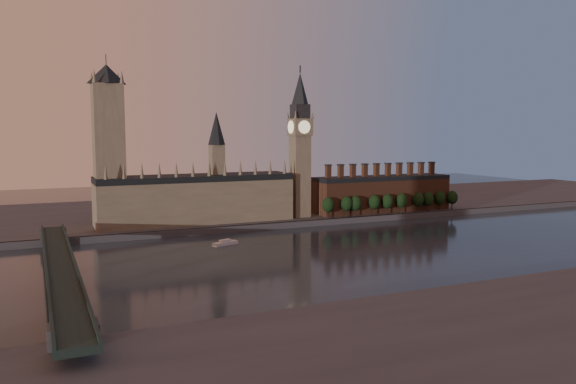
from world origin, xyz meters
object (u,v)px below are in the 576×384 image
object	(u,v)px
victoria_tower	(109,141)
river_boat	(225,243)
westminster_bridge	(60,269)
big_ben	(300,143)

from	to	relation	value
victoria_tower	river_boat	bearing A→B (deg)	-48.60
victoria_tower	river_boat	distance (m)	101.34
westminster_bridge	river_boat	xyz separation A→B (m)	(90.00, 55.32, -6.25)
river_boat	big_ben	bearing A→B (deg)	17.81
big_ben	westminster_bridge	world-z (taller)	big_ben
victoria_tower	big_ben	world-z (taller)	victoria_tower
victoria_tower	river_boat	world-z (taller)	victoria_tower
victoria_tower	westminster_bridge	xyz separation A→B (m)	(-35.00, -117.70, -51.65)
westminster_bridge	river_boat	world-z (taller)	westminster_bridge
victoria_tower	westminster_bridge	bearing A→B (deg)	-106.56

